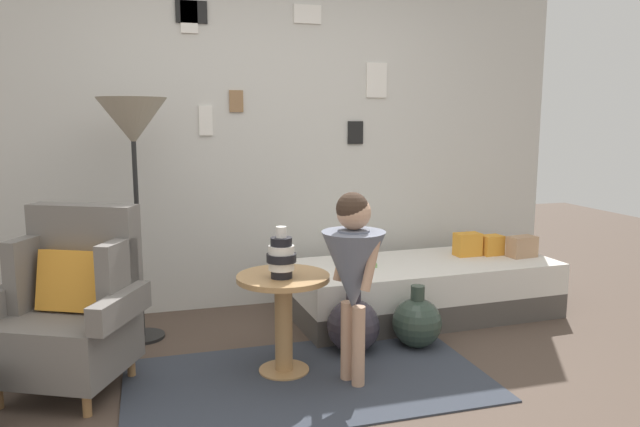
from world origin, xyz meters
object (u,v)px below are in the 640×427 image
Objects in this scene: demijohn_far at (417,322)px; person_child at (353,264)px; book_on_daybed at (359,264)px; demijohn_near at (353,325)px; side_table at (283,305)px; daybed at (423,288)px; armchair at (72,308)px; floor_lamp at (133,130)px; vase_striped at (281,257)px.

person_child is at bearing -145.61° from demijohn_far.
book_on_daybed reaches higher than demijohn_near.
person_child is 1.07m from book_on_daybed.
person_child reaches higher than book_on_daybed.
person_child is 2.64× the size of demijohn_far.
person_child is at bearing -37.10° from side_table.
daybed is at bearing 30.08° from side_table.
armchair is 1.17m from floor_lamp.
demijohn_far is (2.01, 0.00, -0.28)m from armchair.
side_table is 1.43× the size of demijohn_far.
armchair is 4.41× the size of book_on_daybed.
demijohn_near is at bearing 20.44° from side_table.
armchair is 3.42× the size of vase_striped.
floor_lamp is 3.76× the size of demijohn_near.
vase_striped is (-1.23, -0.75, 0.49)m from daybed.
side_table is at bearing -159.56° from demijohn_near.
book_on_daybed is 0.65m from demijohn_far.
demijohn_far is at bearing 34.39° from person_child.
daybed is at bearing -2.42° from floor_lamp.
armchair is 2.40m from daybed.
person_child reaches higher than side_table.
daybed is 1.52m from vase_striped.
demijohn_far is at bearing 0.00° from armchair.
side_table is at bearing -45.39° from floor_lamp.
demijohn_near reaches higher than demijohn_far.
book_on_daybed is at bearing 45.27° from side_table.
armchair is at bearing -118.11° from floor_lamp.
person_child is 0.67m from demijohn_near.
floor_lamp is (-0.75, 0.84, 0.67)m from vase_striped.
vase_striped reaches higher than book_on_daybed.
demijohn_far is (0.57, 0.39, -0.51)m from person_child.
daybed is 0.90m from demijohn_near.
demijohn_far is (0.89, 0.14, -0.24)m from side_table.
daybed is at bearing 13.52° from armchair.
armchair is 2.03m from demijohn_far.
demijohn_far is at bearing -21.11° from floor_lamp.
demijohn_near reaches higher than daybed.
book_on_daybed is (1.83, 0.58, -0.02)m from armchair.
daybed is 6.80× the size of vase_striped.
armchair is 1.14m from vase_striped.
demijohn_near is (-0.23, -0.54, -0.25)m from book_on_daybed.
book_on_daybed is (1.48, -0.07, -0.94)m from floor_lamp.
armchair is 1.13m from side_table.
book_on_daybed is at bearing 66.84° from demijohn_near.
demijohn_near is (0.50, 0.23, -0.52)m from vase_striped.
floor_lamp is 2.15m from demijohn_far.
demijohn_near is (1.25, -0.61, -1.19)m from floor_lamp.
floor_lamp reaches higher than book_on_daybed.
daybed is at bearing 60.43° from demijohn_far.
demijohn_near is (0.15, 0.42, -0.50)m from person_child.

